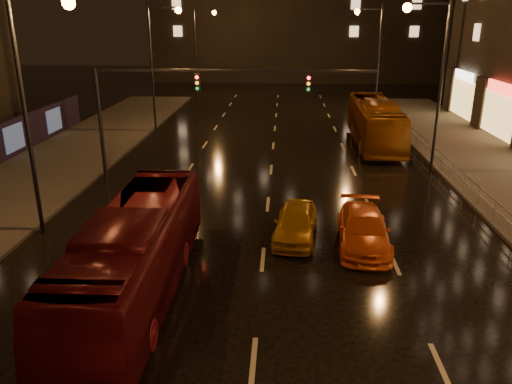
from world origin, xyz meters
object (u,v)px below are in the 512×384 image
(taxi_near, at_px, (296,223))
(taxi_far, at_px, (363,230))
(bus_red, at_px, (135,253))
(bus_curb, at_px, (375,122))

(taxi_near, height_order, taxi_far, taxi_near)
(bus_red, xyz_separation_m, taxi_near, (5.34, 4.79, -0.80))
(bus_curb, xyz_separation_m, taxi_far, (-3.30, -17.37, -0.91))
(bus_curb, height_order, taxi_near, bus_curb)
(bus_red, xyz_separation_m, bus_curb, (11.36, 21.61, 0.10))
(taxi_far, bearing_deg, bus_red, -148.47)
(taxi_far, bearing_deg, bus_curb, 83.00)
(bus_red, distance_m, taxi_near, 7.22)
(bus_red, relative_size, taxi_near, 2.60)
(taxi_near, distance_m, taxi_far, 2.77)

